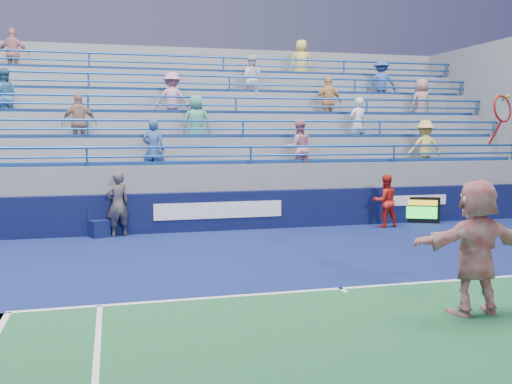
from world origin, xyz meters
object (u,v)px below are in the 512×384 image
object	(u,v)px
tennis_player	(476,247)
line_judge	(118,204)
judge_chair	(99,227)
ball_girl	(385,201)
serve_speed_board	(420,210)

from	to	relation	value
tennis_player	line_judge	world-z (taller)	tennis_player
tennis_player	judge_chair	bearing A→B (deg)	125.25
tennis_player	ball_girl	size ratio (longest dim) A/B	2.16
judge_chair	ball_girl	world-z (taller)	ball_girl
line_judge	judge_chair	bearing A→B (deg)	-26.95
serve_speed_board	tennis_player	distance (m)	8.86
judge_chair	serve_speed_board	bearing A→B (deg)	-0.06
serve_speed_board	line_judge	size ratio (longest dim) A/B	0.64
serve_speed_board	ball_girl	xyz separation A→B (m)	(-1.37, -0.39, 0.37)
ball_girl	serve_speed_board	bearing A→B (deg)	-163.35
judge_chair	tennis_player	world-z (taller)	tennis_player
serve_speed_board	judge_chair	xyz separation A→B (m)	(-9.42, 0.01, -0.14)
tennis_player	ball_girl	xyz separation A→B (m)	(2.38, 7.62, -0.27)
serve_speed_board	judge_chair	distance (m)	9.42
judge_chair	line_judge	xyz separation A→B (m)	(0.50, -0.04, 0.61)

